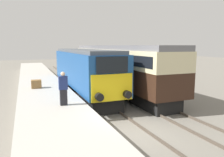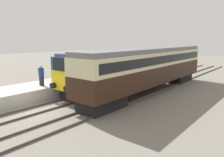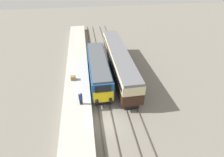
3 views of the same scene
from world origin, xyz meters
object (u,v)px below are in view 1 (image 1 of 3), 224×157
person_on_platform (63,89)px  luggage_crate (36,84)px  passenger_carriage (115,63)px  locomotive (84,70)px

person_on_platform → luggage_crate: (-1.07, 5.43, -0.58)m
passenger_carriage → luggage_crate: 7.65m
locomotive → passenger_carriage: size_ratio=0.70×
passenger_carriage → locomotive: bearing=-154.4°
passenger_carriage → person_on_platform: (-6.14, -7.73, -0.59)m
person_on_platform → luggage_crate: bearing=101.1°
locomotive → person_on_platform: 6.69m
locomotive → luggage_crate: bearing=-170.0°
locomotive → passenger_carriage: passenger_carriage is taller
passenger_carriage → luggage_crate: bearing=-162.3°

